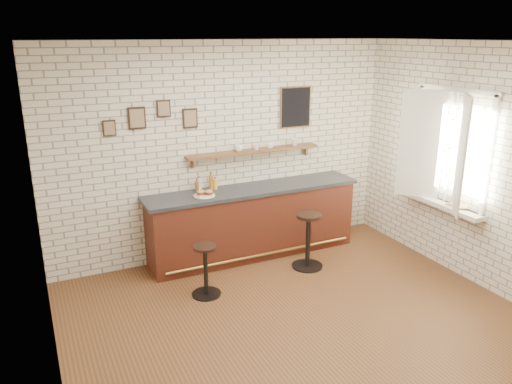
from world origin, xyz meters
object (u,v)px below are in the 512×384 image
Objects in this scene: bar_stool_right at (308,239)px; sandwich_plate at (204,196)px; shelf_cup_a at (239,148)px; book_lower at (452,206)px; bar_counter at (253,221)px; shelf_cup_b at (256,147)px; condiment_bottle_yellow at (215,184)px; bitters_bottle_amber at (211,183)px; book_upper at (454,205)px; shelf_cup_c at (270,145)px; bitters_bottle_brown at (197,186)px; bitters_bottle_white at (199,185)px; bar_stool_left at (206,269)px; ciabatta_sandwich at (205,193)px; shelf_cup_d at (295,142)px.

sandwich_plate is at bearing 152.72° from bar_stool_right.
bar_stool_right is 1.58m from shelf_cup_a.
book_lower is (1.59, -0.93, 0.53)m from bar_stool_right.
bar_counter is 1.06m from shelf_cup_b.
bitters_bottle_amber is at bearing 180.00° from condiment_bottle_yellow.
sandwich_plate is 1.27× the size of book_upper.
shelf_cup_b is at bearing 102.68° from shelf_cup_c.
sandwich_plate is 1.51× the size of bitters_bottle_brown.
bitters_bottle_white reaches higher than sandwich_plate.
bitters_bottle_white is 1.28m from bar_stool_left.
ciabatta_sandwich is at bearing -127.32° from bitters_bottle_amber.
bar_stool_right is at bearing -158.68° from shelf_cup_c.
bitters_bottle_brown is 0.24× the size of bar_stool_right.
shelf_cup_a reaches higher than book_lower.
bar_stool_left is 2.10m from shelf_cup_c.
bar_counter is 1.31m from shelf_cup_d.
sandwich_plate is 0.34m from condiment_bottle_yellow.
bar_counter is at bearing 179.73° from book_upper.
shelf_cup_c is at bearing 2.12° from condiment_bottle_yellow.
shelf_cup_b is 0.63m from shelf_cup_d.
bitters_bottle_amber is at bearing 104.65° from shelf_cup_c.
bar_stool_right is 6.91× the size of shelf_cup_d.
shelf_cup_a is at bearing 22.87° from ciabatta_sandwich.
bitters_bottle_amber reaches higher than ciabatta_sandwich.
shelf_cup_c is (0.49, 0.00, -0.00)m from shelf_cup_a.
condiment_bottle_yellow reaches higher than sandwich_plate.
ciabatta_sandwich is 0.82m from shelf_cup_a.
book_upper reaches higher than book_lower.
shelf_cup_c is (1.10, 0.26, 0.53)m from sandwich_plate.
bar_counter is 27.84× the size of shelf_cup_d.
shelf_cup_d is (1.50, 0.03, 0.46)m from bitters_bottle_white.
bitters_bottle_brown is at bearing 95.36° from sandwich_plate.
shelf_cup_c reaches higher than bitters_bottle_white.
bitters_bottle_white is 1.69× the size of shelf_cup_a.
bitters_bottle_white reaches higher than book_upper.
bitters_bottle_amber reaches higher than condiment_bottle_yellow.
shelf_cup_d reaches higher than ciabatta_sandwich.
shelf_cup_b is (0.91, 0.03, 0.46)m from bitters_bottle_brown.
shelf_cup_c is (1.10, 0.26, 0.49)m from ciabatta_sandwich.
shelf_cup_c reaches higher than shelf_cup_b.
bitters_bottle_amber is at bearing 108.98° from shelf_cup_b.
book_lower is at bearing -78.07° from shelf_cup_a.
shelf_cup_a is (0.44, 0.03, 0.44)m from bitters_bottle_amber.
bitters_bottle_amber is at bearing 52.68° from ciabatta_sandwich.
shelf_cup_a is (-0.13, 0.20, 1.04)m from bar_counter.
condiment_bottle_yellow is at bearing 136.13° from book_lower.
bar_stool_left is (-0.29, -1.00, -0.74)m from bitters_bottle_white.
ciabatta_sandwich is 1.25× the size of condiment_bottle_yellow.
shelf_cup_d is at bearing -77.32° from shelf_cup_c.
bar_stool_left is at bearing 139.34° from shelf_cup_c.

